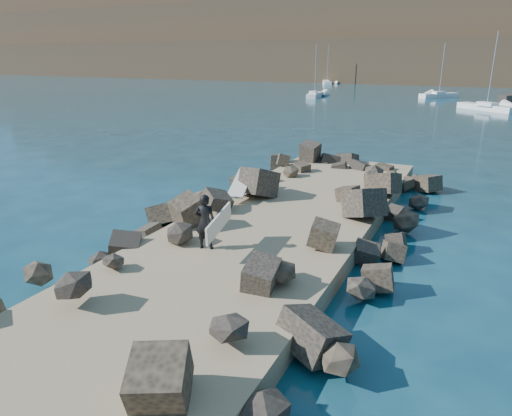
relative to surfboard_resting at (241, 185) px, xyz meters
The scene contains 11 objects.
ground 3.65m from the surfboard_resting, 46.93° to the right, with size 800.00×800.00×0.00m, color #0F384C.
jetty 5.20m from the surfboard_resting, 62.33° to the right, with size 6.00×26.00×0.60m, color #8C7759.
riprap_left 4.12m from the surfboard_resting, 97.20° to the right, with size 2.60×22.00×1.00m, color black.
riprap_right 6.68m from the surfboard_resting, 37.48° to the right, with size 2.60×22.00×1.00m, color black.
headland 158.64m from the surfboard_resting, 85.50° to the left, with size 360.00×140.00×32.00m, color #2D4919.
surfboard_resting is the anchor object (origin of this frame).
surfer_with_board 5.31m from the surfboard_resting, 72.62° to the right, with size 1.02×1.99×1.62m.
sailboat_b 58.91m from the surfboard_resting, 88.04° to the left, with size 5.25×5.83×7.84m.
sailboat_a 53.52m from the surfboard_resting, 106.03° to the left, with size 2.32×6.45×7.69m.
sailboat_e 87.25m from the surfboard_resting, 105.48° to the left, with size 3.96×6.98×8.35m.
sailboat_c 44.48m from the surfboard_resting, 78.96° to the left, with size 6.46×5.87×8.64m.
Camera 1 is at (5.77, -12.77, 5.88)m, focal length 32.00 mm.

